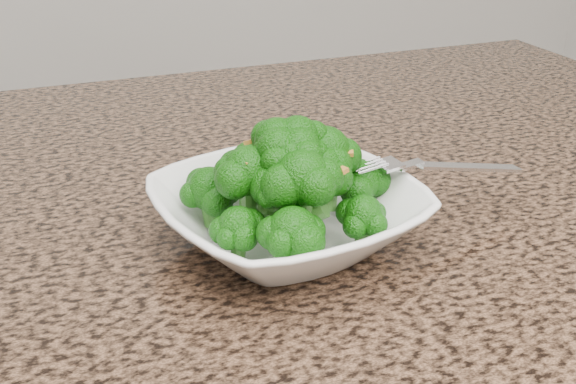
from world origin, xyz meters
name	(u,v)px	position (x,y,z in m)	size (l,w,h in m)	color
granite_counter	(107,264)	(0.00, 0.30, 0.89)	(1.64, 1.04, 0.03)	brown
bowl	(288,216)	(0.15, 0.25, 0.93)	(0.22, 0.22, 0.05)	white
broccoli_pile	(288,144)	(0.15, 0.25, 0.99)	(0.19, 0.19, 0.08)	#15620B
garlic_topping	(288,95)	(0.15, 0.25, 1.04)	(0.12, 0.12, 0.01)	#C58430
fork	(414,164)	(0.27, 0.25, 0.96)	(0.20, 0.03, 0.01)	silver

